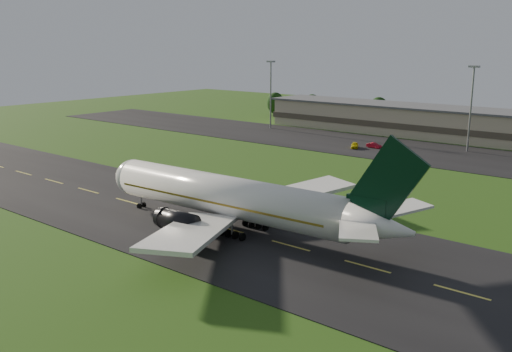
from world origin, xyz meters
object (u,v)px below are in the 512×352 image
Objects in this scene: light_mast_west at (271,86)px; service_vehicle_b at (374,145)px; service_vehicle_a at (355,145)px; terminal at (496,128)px; airliner at (231,198)px; light_mast_centre at (472,98)px.

service_vehicle_b is at bearing -14.08° from light_mast_west.
service_vehicle_b is (3.62, 3.21, -0.09)m from service_vehicle_a.
terminal is at bearing -33.18° from service_vehicle_b.
terminal reaches higher than service_vehicle_a.
service_vehicle_a is at bearing 103.09° from airliner.
light_mast_west is 43.52m from service_vehicle_b.
service_vehicle_a is at bearing 136.67° from service_vehicle_b.
light_mast_centre reaches higher than service_vehicle_b.
terminal reaches higher than service_vehicle_b.
light_mast_centre reaches higher than service_vehicle_a.
airliner is 13.33× the size of service_vehicle_b.
light_mast_centre is (4.13, 79.96, 8.08)m from airliner.
service_vehicle_a is 1.10× the size of service_vehicle_b.
light_mast_west is at bearing 122.17° from airliner.
airliner is 69.32m from service_vehicle_a.
airliner is 97.88m from light_mast_west.
light_mast_west is 1.00× the size of light_mast_centre.
light_mast_west is 4.81× the size of service_vehicle_a.
terminal is at bearing 22.89° from service_vehicle_a.
airliner is at bearing -92.96° from light_mast_centre.
light_mast_west is (-61.40, -16.18, 8.75)m from terminal.
light_mast_west is at bearing 180.00° from light_mast_centre.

